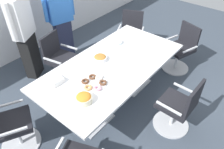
% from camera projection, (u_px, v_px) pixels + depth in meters
% --- Properties ---
extents(ground_plane, '(10.00, 10.00, 0.01)m').
position_uv_depth(ground_plane, '(112.00, 99.00, 3.79)').
color(ground_plane, '#3D4754').
extents(conference_table, '(2.40, 1.20, 0.75)m').
position_uv_depth(conference_table, '(112.00, 71.00, 3.38)').
color(conference_table, white).
rests_on(conference_table, ground).
extents(office_chair_0, '(0.65, 0.65, 0.91)m').
position_uv_depth(office_chair_0, '(60.00, 61.00, 3.96)').
color(office_chair_0, silver).
rests_on(office_chair_0, ground).
extents(office_chair_1, '(0.73, 0.73, 0.91)m').
position_uv_depth(office_chair_1, '(10.00, 127.00, 2.83)').
color(office_chair_1, silver).
rests_on(office_chair_1, ground).
extents(office_chair_3, '(0.55, 0.55, 0.91)m').
position_uv_depth(office_chair_3, '(179.00, 108.00, 3.08)').
color(office_chair_3, silver).
rests_on(office_chair_3, ground).
extents(office_chair_4, '(0.68, 0.68, 0.91)m').
position_uv_depth(office_chair_4, '(180.00, 50.00, 4.22)').
color(office_chair_4, silver).
rests_on(office_chair_4, ground).
extents(office_chair_5, '(0.72, 0.72, 0.91)m').
position_uv_depth(office_chair_5, '(130.00, 36.00, 4.66)').
color(office_chair_5, silver).
rests_on(office_chair_5, ground).
extents(person_standing_0, '(0.57, 0.40, 1.79)m').
position_uv_depth(person_standing_0, '(24.00, 31.00, 3.72)').
color(person_standing_0, black).
rests_on(person_standing_0, ground).
extents(person_standing_1, '(0.61, 0.32, 1.79)m').
position_uv_depth(person_standing_1, '(61.00, 17.00, 4.16)').
color(person_standing_1, '#232842').
rests_on(person_standing_1, ground).
extents(snack_bowl_chips_orange, '(0.21, 0.21, 0.12)m').
position_uv_depth(snack_bowl_chips_orange, '(84.00, 98.00, 2.67)').
color(snack_bowl_chips_orange, beige).
rests_on(snack_bowl_chips_orange, conference_table).
extents(snack_bowl_pretzels, '(0.21, 0.21, 0.09)m').
position_uv_depth(snack_bowl_pretzels, '(100.00, 58.00, 3.36)').
color(snack_bowl_pretzels, white).
rests_on(snack_bowl_pretzels, conference_table).
extents(donut_platter, '(0.35, 0.34, 0.04)m').
position_uv_depth(donut_platter, '(94.00, 83.00, 2.95)').
color(donut_platter, white).
rests_on(donut_platter, conference_table).
extents(plate_stack, '(0.22, 0.22, 0.04)m').
position_uv_depth(plate_stack, '(116.00, 42.00, 3.77)').
color(plate_stack, white).
rests_on(plate_stack, conference_table).
extents(napkin_pile, '(0.17, 0.17, 0.08)m').
position_uv_depth(napkin_pile, '(56.00, 81.00, 2.96)').
color(napkin_pile, white).
rests_on(napkin_pile, conference_table).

